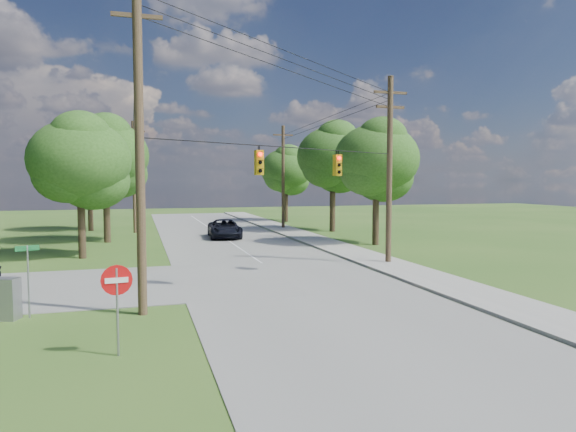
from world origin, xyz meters
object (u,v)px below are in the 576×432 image
object	(u,v)px
pole_north_e	(283,176)
pole_north_w	(134,176)
do_not_enter_sign	(117,290)
control_cabinet	(6,299)
pole_ne	(389,167)
pole_sw	(139,137)
car_main_north	(225,229)

from	to	relation	value
pole_north_e	pole_north_w	world-z (taller)	same
pole_north_e	do_not_enter_sign	distance (m)	36.85
pole_north_w	control_cabinet	distance (m)	29.61
pole_north_w	control_cabinet	world-z (taller)	pole_north_w
pole_ne	control_cabinet	world-z (taller)	pole_ne
pole_sw	car_main_north	bearing A→B (deg)	73.86
pole_ne	pole_north_e	world-z (taller)	pole_ne
pole_north_e	pole_north_w	xyz separation A→B (m)	(-13.90, 0.00, 0.00)
pole_sw	pole_north_e	distance (m)	32.55
pole_north_e	control_cabinet	bearing A→B (deg)	-121.76
pole_north_w	do_not_enter_sign	bearing A→B (deg)	-90.46
do_not_enter_sign	pole_ne	bearing A→B (deg)	33.53
pole_sw	do_not_enter_sign	xyz separation A→B (m)	(-0.67, -4.26, -4.43)
car_main_north	pole_north_w	bearing A→B (deg)	140.58
pole_ne	pole_north_w	size ratio (longest dim) A/B	1.05
pole_north_w	control_cabinet	bearing A→B (deg)	-97.95
pole_north_w	car_main_north	bearing A→B (deg)	-43.13
pole_north_w	do_not_enter_sign	world-z (taller)	pole_north_w
control_cabinet	do_not_enter_sign	size ratio (longest dim) A/B	0.58
car_main_north	do_not_enter_sign	distance (m)	28.23
pole_sw	do_not_enter_sign	world-z (taller)	pole_sw
pole_sw	pole_ne	size ratio (longest dim) A/B	1.14
do_not_enter_sign	pole_north_e	bearing A→B (deg)	60.90
pole_north_w	car_main_north	size ratio (longest dim) A/B	1.85
pole_sw	pole_north_w	distance (m)	29.62
pole_sw	pole_ne	world-z (taller)	pole_sw
pole_sw	pole_north_w	world-z (taller)	pole_sw
pole_north_e	control_cabinet	distance (m)	34.39
car_main_north	do_not_enter_sign	size ratio (longest dim) A/B	2.18
pole_ne	car_main_north	distance (m)	17.48
pole_ne	pole_sw	bearing A→B (deg)	-150.62
pole_north_e	control_cabinet	world-z (taller)	pole_north_e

